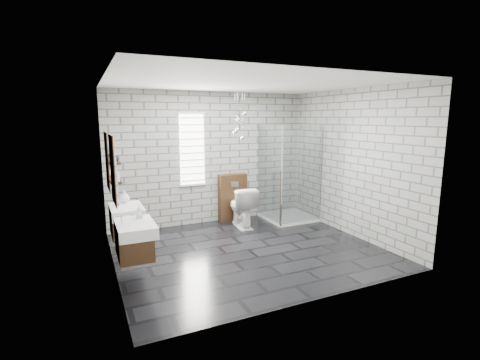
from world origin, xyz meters
TOP-DOWN VIEW (x-y plane):
  - floor at (0.00, 0.00)m, footprint 4.20×3.60m
  - ceiling at (0.00, 0.00)m, footprint 4.20×3.60m
  - wall_back at (0.00, 1.81)m, footprint 4.20×0.02m
  - wall_front at (0.00, -1.81)m, footprint 4.20×0.02m
  - wall_left at (-2.11, 0.00)m, footprint 0.02×3.60m
  - wall_right at (2.11, 0.00)m, footprint 0.02×3.60m
  - vanity_left at (-1.91, -0.50)m, footprint 0.47×0.70m
  - vanity_right at (-1.91, 0.43)m, footprint 0.47×0.70m
  - shelf_lower at (-2.03, -0.05)m, footprint 0.14×0.30m
  - shelf_upper at (-2.03, -0.05)m, footprint 0.14×0.30m
  - window at (-0.40, 1.78)m, footprint 0.56×0.05m
  - cistern_panel at (0.44, 1.70)m, footprint 0.60×0.20m
  - flush_plate at (0.44, 1.60)m, footprint 0.18×0.01m
  - shower_enclosure at (1.50, 1.18)m, footprint 1.00×1.00m
  - pendant_cluster at (0.45, 1.37)m, footprint 0.29×0.23m
  - toilet at (0.44, 1.23)m, footprint 0.54×0.85m
  - soap_bottle_a at (-1.78, -0.30)m, footprint 0.08×0.08m
  - soap_bottle_b at (-1.86, 0.67)m, footprint 0.19×0.19m
  - soap_bottle_c at (-2.02, -0.16)m, footprint 0.09×0.09m
  - vase at (-2.02, -0.03)m, footprint 0.14×0.14m

SIDE VIEW (x-z plane):
  - floor at x=0.00m, z-range -0.02..0.00m
  - toilet at x=0.44m, z-range 0.00..0.82m
  - cistern_panel at x=0.44m, z-range 0.00..1.00m
  - shower_enclosure at x=1.50m, z-range -0.51..1.52m
  - vanity_left at x=-1.91m, z-range -0.03..1.54m
  - vanity_right at x=-1.91m, z-range -0.03..1.54m
  - flush_plate at x=0.44m, z-range 0.74..0.86m
  - soap_bottle_a at x=-1.78m, z-range 0.85..1.02m
  - soap_bottle_b at x=-1.86m, z-range 0.85..1.04m
  - shelf_lower at x=-2.03m, z-range 1.31..1.33m
  - wall_back at x=0.00m, z-range 0.00..2.70m
  - wall_front at x=0.00m, z-range 0.00..2.70m
  - wall_left at x=-2.11m, z-range 0.00..2.70m
  - wall_right at x=2.11m, z-range 0.00..2.70m
  - soap_bottle_c at x=-2.02m, z-range 1.33..1.52m
  - window at x=-0.40m, z-range 0.81..2.29m
  - shelf_upper at x=-2.03m, z-range 1.57..1.59m
  - vase at x=-2.02m, z-range 1.59..1.72m
  - pendant_cluster at x=0.45m, z-range 1.54..2.50m
  - ceiling at x=0.00m, z-range 2.70..2.72m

